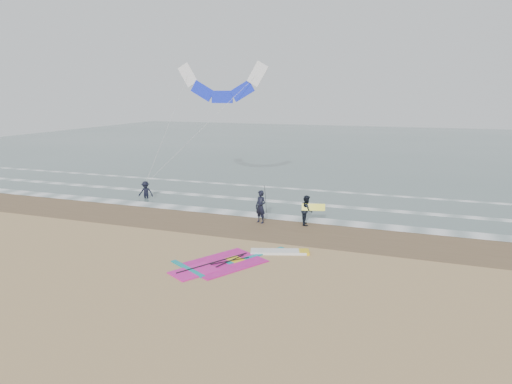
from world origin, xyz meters
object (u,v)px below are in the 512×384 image
(person_walking, at_px, (307,210))
(surf_kite, at_px, (222,86))
(windsurf_rig, at_px, (240,260))
(person_standing, at_px, (261,207))
(person_wading, at_px, (145,188))

(person_walking, relative_size, surf_kite, 0.20)
(windsurf_rig, bearing_deg, person_standing, 100.61)
(person_standing, relative_size, person_walking, 1.12)
(person_standing, xyz_separation_m, person_walking, (2.58, 0.54, -0.10))
(person_walking, height_order, surf_kite, surf_kite)
(windsurf_rig, distance_m, person_walking, 6.81)
(person_standing, height_order, person_wading, person_standing)
(person_wading, bearing_deg, windsurf_rig, -54.92)
(person_walking, distance_m, person_wading, 12.46)
(surf_kite, bearing_deg, windsurf_rig, -63.25)
(windsurf_rig, relative_size, person_standing, 2.95)
(person_wading, distance_m, surf_kite, 9.02)
(windsurf_rig, bearing_deg, surf_kite, 116.75)
(person_standing, bearing_deg, windsurf_rig, -56.63)
(person_standing, distance_m, person_walking, 2.64)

